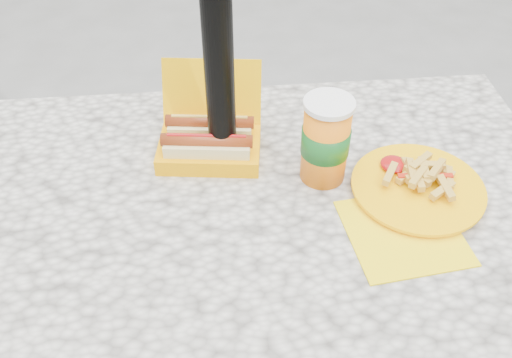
{
  "coord_description": "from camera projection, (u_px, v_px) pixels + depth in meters",
  "views": [
    {
      "loc": [
        -0.02,
        -0.65,
        1.44
      ],
      "look_at": [
        0.05,
        0.05,
        0.8
      ],
      "focal_mm": 40.0,
      "sensor_mm": 36.0,
      "label": 1
    }
  ],
  "objects": [
    {
      "name": "fries_plate",
      "position": [
        417.0,
        189.0,
        0.98
      ],
      "size": [
        0.27,
        0.31,
        0.05
      ],
      "rotation": [
        0.0,
        0.0,
        -0.21
      ],
      "color": "yellow",
      "rests_on": "picnic_table"
    },
    {
      "name": "picnic_table",
      "position": [
        231.0,
        264.0,
        1.02
      ],
      "size": [
        1.2,
        0.8,
        0.75
      ],
      "color": "beige",
      "rests_on": "ground"
    },
    {
      "name": "hotdog_box",
      "position": [
        209.0,
        139.0,
        1.05
      ],
      "size": [
        0.21,
        0.19,
        0.14
      ],
      "rotation": [
        0.0,
        0.0,
        -0.13
      ],
      "color": "#FFB400",
      "rests_on": "picnic_table"
    },
    {
      "name": "soda_cup",
      "position": [
        326.0,
        140.0,
        0.98
      ],
      "size": [
        0.09,
        0.09,
        0.16
      ],
      "rotation": [
        0.0,
        0.0,
        0.22
      ],
      "color": "orange",
      "rests_on": "picnic_table"
    }
  ]
}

